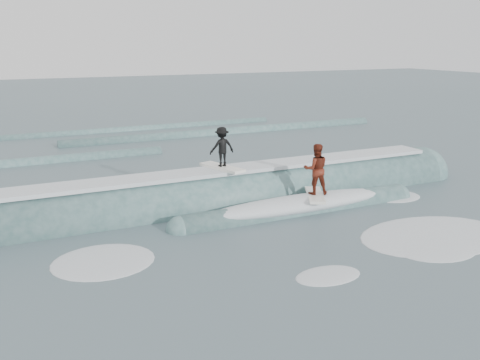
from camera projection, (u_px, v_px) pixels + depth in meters
name	position (u px, v px, depth m)	size (l,w,h in m)	color
ground	(279.00, 234.00, 16.91)	(160.00, 160.00, 0.00)	#3E575B
breaking_wave	(236.00, 202.00, 20.14)	(21.62, 4.04, 2.52)	#385F5F
surfer_black	(222.00, 149.00, 19.64)	(1.11, 2.07, 1.56)	white
surfer_red	(316.00, 171.00, 19.02)	(1.42, 2.03, 1.93)	white
whitewater	(350.00, 240.00, 16.38)	(14.49, 6.51, 0.10)	white
far_swells	(126.00, 143.00, 32.08)	(39.16, 8.65, 0.80)	#385F5F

